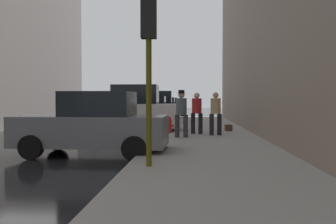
{
  "coord_description": "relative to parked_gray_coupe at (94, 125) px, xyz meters",
  "views": [
    {
      "loc": [
        5.4,
        -11.65,
        1.56
      ],
      "look_at": [
        4.21,
        7.38,
        0.93
      ],
      "focal_mm": 40.0,
      "sensor_mm": 36.0,
      "label": 1
    }
  ],
  "objects": [
    {
      "name": "parked_red_hatchback",
      "position": [
        0.0,
        33.09,
        0.0
      ],
      "size": [
        4.23,
        2.12,
        1.79
      ],
      "color": "#B2191E",
      "rests_on": "ground_plane"
    },
    {
      "name": "parked_white_van",
      "position": [
        -0.0,
        6.98,
        0.18
      ],
      "size": [
        4.62,
        2.1,
        2.25
      ],
      "color": "silver",
      "rests_on": "ground_plane"
    },
    {
      "name": "parked_silver_sedan",
      "position": [
        0.0,
        26.53,
        0.0
      ],
      "size": [
        4.21,
        2.07,
        1.79
      ],
      "color": "#B7BABF",
      "rests_on": "ground_plane"
    },
    {
      "name": "sidewalk",
      "position": [
        3.35,
        1.28,
        -0.77
      ],
      "size": [
        4.0,
        40.0,
        0.15
      ],
      "primitive_type": "cube",
      "color": "gray",
      "rests_on": "ground_plane"
    },
    {
      "name": "traffic_light",
      "position": [
        1.85,
        -2.5,
        1.91
      ],
      "size": [
        0.32,
        0.32,
        3.6
      ],
      "color": "#514C0F",
      "rests_on": "sidewalk"
    },
    {
      "name": "fire_hydrant",
      "position": [
        1.8,
        5.53,
        -0.35
      ],
      "size": [
        0.42,
        0.22,
        0.7
      ],
      "color": "red",
      "rests_on": "sidewalk"
    },
    {
      "name": "pedestrian_in_red_jacket",
      "position": [
        2.98,
        5.15,
        0.26
      ],
      "size": [
        0.53,
        0.49,
        1.71
      ],
      "color": "black",
      "rests_on": "sidewalk"
    },
    {
      "name": "ground_plane",
      "position": [
        -2.65,
        1.28,
        -0.85
      ],
      "size": [
        120.0,
        120.0,
        0.0
      ],
      "primitive_type": "plane",
      "color": "black"
    },
    {
      "name": "pedestrian_in_tan_coat",
      "position": [
        3.72,
        4.59,
        0.26
      ],
      "size": [
        0.52,
        0.47,
        1.71
      ],
      "color": "black",
      "rests_on": "sidewalk"
    },
    {
      "name": "parked_blue_sedan",
      "position": [
        0.0,
        13.2,
        0.0
      ],
      "size": [
        4.21,
        2.08,
        1.79
      ],
      "color": "navy",
      "rests_on": "ground_plane"
    },
    {
      "name": "duffel_bag",
      "position": [
        4.44,
        6.71,
        -0.56
      ],
      "size": [
        0.32,
        0.44,
        0.28
      ],
      "color": "#472D19",
      "rests_on": "sidewalk"
    },
    {
      "name": "pedestrian_with_beanie",
      "position": [
        2.38,
        3.64,
        0.29
      ],
      "size": [
        0.51,
        0.42,
        1.78
      ],
      "color": "#333338",
      "rests_on": "sidewalk"
    },
    {
      "name": "parked_black_suv",
      "position": [
        -0.0,
        19.27,
        0.18
      ],
      "size": [
        4.63,
        2.12,
        2.25
      ],
      "color": "black",
      "rests_on": "ground_plane"
    },
    {
      "name": "parked_gray_coupe",
      "position": [
        0.0,
        0.0,
        0.0
      ],
      "size": [
        4.24,
        2.14,
        1.79
      ],
      "color": "slate",
      "rests_on": "ground_plane"
    }
  ]
}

